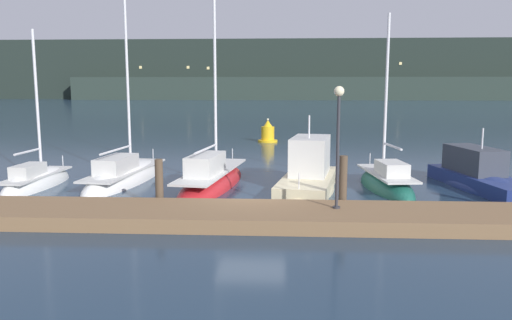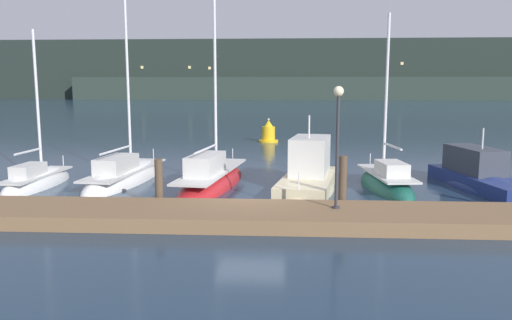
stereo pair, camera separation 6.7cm
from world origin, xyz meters
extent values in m
plane|color=#1E3347|center=(0.00, 0.00, 0.00)|extent=(400.00, 400.00, 0.00)
cube|color=brown|center=(0.00, -2.36, 0.23)|extent=(26.09, 2.80, 0.45)
cylinder|color=#4C3D2D|center=(-3.21, -0.71, 0.88)|extent=(0.28, 0.28, 1.77)
cylinder|color=#4C3D2D|center=(3.21, -0.71, 0.97)|extent=(0.28, 0.28, 1.94)
ellipsoid|color=white|center=(-9.37, 2.68, 0.00)|extent=(1.51, 5.22, 1.59)
cube|color=silver|center=(-9.37, 2.68, 0.53)|extent=(1.27, 4.38, 0.08)
cube|color=silver|center=(-9.39, 2.06, 0.83)|extent=(0.85, 1.68, 0.52)
cylinder|color=silver|center=(-9.35, 3.09, 3.59)|extent=(0.12, 0.12, 6.11)
cylinder|color=silver|center=(-9.39, 2.12, 1.61)|extent=(0.17, 1.94, 0.09)
cylinder|color=silver|center=(-9.27, 5.05, 0.78)|extent=(0.04, 0.04, 0.50)
ellipsoid|color=white|center=(-5.97, 4.12, 0.00)|extent=(2.57, 7.78, 1.68)
cube|color=silver|center=(-5.97, 4.12, 0.54)|extent=(2.16, 6.53, 0.08)
cube|color=silver|center=(-6.06, 3.21, 0.93)|extent=(1.33, 2.54, 0.69)
cylinder|color=silver|center=(-5.91, 4.73, 4.60)|extent=(0.12, 0.12, 8.11)
cylinder|color=silver|center=(-6.06, 3.24, 1.56)|extent=(0.39, 2.99, 0.09)
cylinder|color=silver|center=(-5.62, 7.62, 0.79)|extent=(0.04, 0.04, 0.50)
ellipsoid|color=red|center=(-1.89, 3.22, 0.00)|extent=(2.86, 8.18, 1.31)
cube|color=silver|center=(-1.89, 3.22, 0.69)|extent=(2.40, 6.87, 0.08)
cube|color=silver|center=(-2.03, 2.27, 1.13)|extent=(1.41, 2.69, 0.80)
cylinder|color=silver|center=(-1.81, 3.86, 6.35)|extent=(0.12, 0.12, 11.33)
cylinder|color=silver|center=(-2.01, 2.37, 1.75)|extent=(0.50, 2.98, 0.09)
cylinder|color=silver|center=(-1.39, 6.87, 0.94)|extent=(0.04, 0.04, 0.50)
ellipsoid|color=beige|center=(2.18, 2.64, 0.00)|extent=(3.18, 6.42, 1.28)
cube|color=beige|center=(2.18, 2.64, 0.30)|extent=(2.91, 5.79, 0.60)
cube|color=silver|center=(2.28, 3.24, 1.38)|extent=(1.91, 2.92, 1.57)
cube|color=black|center=(2.50, 4.45, 1.62)|extent=(1.32, 0.52, 0.70)
cylinder|color=silver|center=(2.20, 2.76, 2.64)|extent=(0.07, 0.07, 0.94)
cylinder|color=silver|center=(1.72, 0.10, 0.90)|extent=(0.04, 0.04, 0.60)
ellipsoid|color=#195647|center=(5.49, 3.19, 0.00)|extent=(2.18, 5.51, 1.45)
cube|color=silver|center=(5.49, 3.19, 0.66)|extent=(1.83, 4.63, 0.08)
cube|color=silver|center=(5.56, 2.55, 0.97)|extent=(1.14, 1.81, 0.54)
cylinder|color=silver|center=(5.44, 3.61, 3.96)|extent=(0.12, 0.12, 6.59)
cylinder|color=silver|center=(5.56, 2.56, 1.88)|extent=(0.33, 2.12, 0.09)
cylinder|color=silver|center=(5.21, 5.64, 0.91)|extent=(0.04, 0.04, 0.50)
ellipsoid|color=navy|center=(9.49, 3.38, 0.00)|extent=(3.17, 7.00, 1.36)
cube|color=navy|center=(9.49, 3.38, 0.29)|extent=(2.89, 6.30, 0.59)
cube|color=#333842|center=(9.37, 4.05, 1.14)|extent=(1.86, 3.17, 1.10)
cube|color=black|center=(9.12, 5.38, 1.30)|extent=(1.20, 0.44, 0.49)
cylinder|color=silver|center=(9.47, 3.52, 2.12)|extent=(0.07, 0.07, 0.86)
cylinder|color=gold|center=(-0.03, 20.24, 0.08)|extent=(1.48, 1.48, 0.16)
cylinder|color=gold|center=(-0.03, 20.24, 0.67)|extent=(0.99, 0.99, 1.02)
cone|color=gold|center=(-0.03, 20.24, 1.43)|extent=(0.69, 0.69, 0.50)
sphere|color=#F9EAB7|center=(-0.03, 20.24, 1.73)|extent=(0.16, 0.16, 0.16)
cylinder|color=#2D2D33|center=(2.85, -2.12, 0.48)|extent=(0.24, 0.24, 0.06)
cylinder|color=#2D2D33|center=(2.85, -2.12, 2.26)|extent=(0.10, 0.10, 3.50)
sphere|color=#F9EAB7|center=(2.85, -2.12, 4.15)|extent=(0.32, 0.32, 0.32)
cube|color=#1E2823|center=(0.00, 139.67, 8.87)|extent=(240.00, 16.00, 17.74)
cube|color=#26332C|center=(11.65, 129.67, 3.26)|extent=(144.00, 10.00, 6.52)
cube|color=#F4DB8C|center=(-43.86, 131.62, 4.85)|extent=(0.80, 0.10, 0.80)
cube|color=#F4DB8C|center=(-21.26, 131.62, 9.23)|extent=(0.80, 0.10, 0.80)
cube|color=#F4DB8C|center=(-42.17, 131.62, 5.92)|extent=(0.80, 0.10, 0.80)
cube|color=#F4DB8C|center=(-27.27, 131.62, 9.47)|extent=(0.80, 0.10, 0.80)
cube|color=#F4DB8C|center=(-41.62, 131.62, 9.49)|extent=(0.80, 0.10, 0.80)
cube|color=#F4DB8C|center=(23.81, 131.62, 1.00)|extent=(0.80, 0.10, 0.80)
cube|color=#F4DB8C|center=(35.05, 131.62, 10.46)|extent=(0.80, 0.10, 0.80)
cube|color=#F4DB8C|center=(22.21, 131.62, 5.70)|extent=(0.80, 0.10, 0.80)
cube|color=#F4DB8C|center=(-9.10, 131.62, 6.17)|extent=(0.80, 0.10, 0.80)
cube|color=#F4DB8C|center=(23.07, 131.62, 3.40)|extent=(0.80, 0.10, 0.80)
camera|label=1|loc=(1.13, -17.71, 4.34)|focal=35.00mm
camera|label=2|loc=(1.20, -17.70, 4.34)|focal=35.00mm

